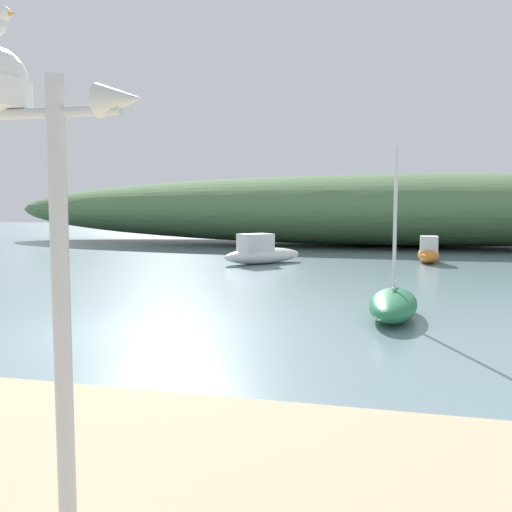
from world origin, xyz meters
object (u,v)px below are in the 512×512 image
at_px(motorboat_west_reach, 261,253).
at_px(mast_structure, 19,141).
at_px(motorboat_by_sandbar, 428,252).
at_px(sailboat_off_point, 393,304).

bearing_deg(motorboat_west_reach, mast_structure, -80.86).
relative_size(motorboat_by_sandbar, sailboat_off_point, 0.76).
height_order(motorboat_by_sandbar, motorboat_west_reach, motorboat_west_reach).
distance_m(mast_structure, sailboat_off_point, 10.24).
relative_size(mast_structure, sailboat_off_point, 0.89).
xyz_separation_m(motorboat_by_sandbar, motorboat_west_reach, (-6.99, -2.31, 0.04)).
distance_m(mast_structure, motorboat_west_reach, 20.72).
bearing_deg(mast_structure, motorboat_west_reach, 99.14).
distance_m(motorboat_by_sandbar, motorboat_west_reach, 7.36).
height_order(mast_structure, sailboat_off_point, sailboat_off_point).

